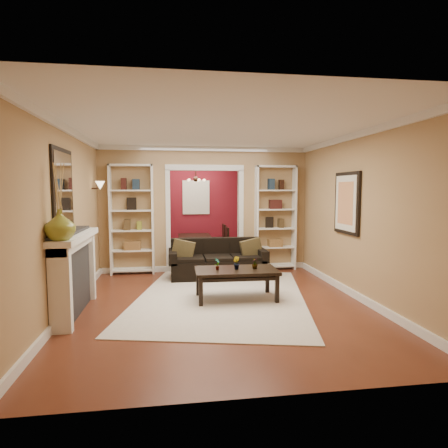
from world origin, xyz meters
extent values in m
plane|color=brown|center=(0.00, 0.00, 0.00)|extent=(8.00, 8.00, 0.00)
plane|color=white|center=(0.00, 0.00, 2.70)|extent=(8.00, 8.00, 0.00)
plane|color=tan|center=(0.00, 4.00, 1.35)|extent=(8.00, 0.00, 8.00)
plane|color=tan|center=(0.00, -4.00, 1.35)|extent=(8.00, 0.00, 8.00)
plane|color=tan|center=(-2.25, 0.00, 1.35)|extent=(0.00, 8.00, 8.00)
plane|color=tan|center=(2.25, 0.00, 1.35)|extent=(0.00, 8.00, 8.00)
cube|color=tan|center=(0.00, 1.20, 1.35)|extent=(4.50, 0.15, 2.70)
cube|color=maroon|center=(0.00, 3.97, 1.32)|extent=(4.44, 0.04, 2.64)
cube|color=#8CA5CC|center=(0.00, 3.93, 1.55)|extent=(0.78, 0.03, 0.98)
cube|color=beige|center=(0.06, -0.97, 0.01)|extent=(3.44, 4.26, 0.01)
cube|color=black|center=(0.19, 0.45, 0.38)|extent=(1.97, 0.85, 0.77)
cube|color=brown|center=(-0.51, 0.43, 0.59)|extent=(0.44, 0.18, 0.43)
cube|color=brown|center=(0.88, 0.43, 0.59)|extent=(0.43, 0.16, 0.42)
cube|color=black|center=(0.29, -1.14, 0.25)|extent=(1.33, 0.73, 0.50)
imported|color=#336626|center=(-0.02, -1.14, 0.59)|extent=(0.11, 0.12, 0.19)
imported|color=#336626|center=(0.29, -1.14, 0.60)|extent=(0.12, 0.14, 0.20)
imported|color=#336626|center=(0.60, -1.14, 0.58)|extent=(0.13, 0.13, 0.17)
cube|color=white|center=(-1.55, 1.03, 1.15)|extent=(0.90, 0.30, 2.30)
cube|color=white|center=(1.55, 1.03, 1.15)|extent=(0.90, 0.30, 2.30)
cube|color=white|center=(-2.09, -1.50, 0.58)|extent=(0.32, 1.70, 1.16)
imported|color=olive|center=(-2.09, -2.20, 1.35)|extent=(0.46, 0.46, 0.38)
cube|color=silver|center=(-2.23, -1.50, 1.80)|extent=(0.03, 0.95, 1.10)
cube|color=#FFE0A5|center=(-2.15, 0.55, 1.83)|extent=(0.18, 0.18, 0.22)
cube|color=black|center=(2.21, -1.00, 1.55)|extent=(0.04, 0.85, 1.05)
imported|color=black|center=(-0.08, 2.79, 0.27)|extent=(1.55, 0.87, 0.55)
cube|color=black|center=(-0.63, 2.49, 0.38)|extent=(0.48, 0.48, 0.76)
cube|color=black|center=(0.47, 2.49, 0.42)|extent=(0.50, 0.50, 0.84)
cube|color=black|center=(-0.63, 3.09, 0.40)|extent=(0.46, 0.46, 0.79)
cube|color=black|center=(0.47, 3.09, 0.43)|extent=(0.46, 0.46, 0.85)
cube|color=#331F17|center=(0.00, 2.70, 2.02)|extent=(0.50, 0.50, 0.30)
camera|label=1|loc=(-0.76, -6.98, 1.78)|focal=30.00mm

